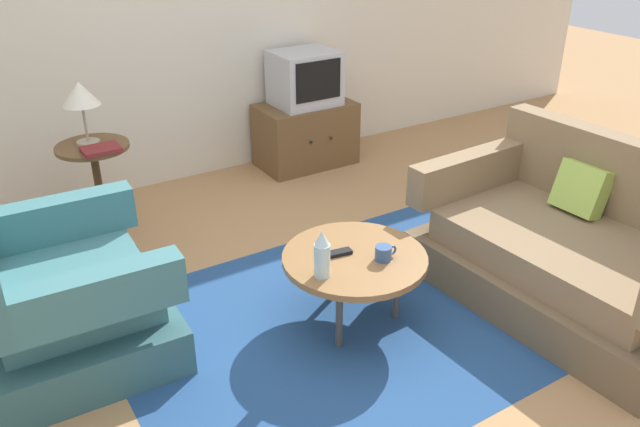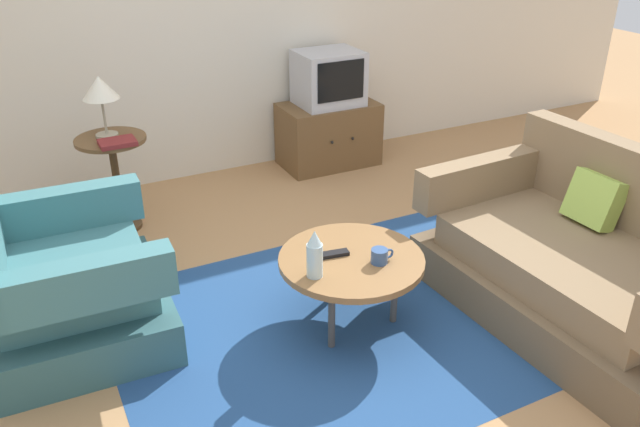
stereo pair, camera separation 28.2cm
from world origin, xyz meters
name	(u,v)px [view 2 (the right image)]	position (x,y,z in m)	size (l,w,h in m)	color
ground_plane	(331,317)	(0.00, 0.00, 0.00)	(16.00, 16.00, 0.00)	#AD7F51
back_wall	(188,0)	(0.00, 2.28, 1.35)	(9.00, 0.12, 2.70)	beige
area_rug	(350,321)	(0.07, -0.08, 0.00)	(2.44, 1.82, 0.00)	navy
armchair	(64,286)	(-1.27, 0.46, 0.30)	(0.89, 1.00, 0.89)	#325C60
couch	(581,264)	(1.22, -0.54, 0.29)	(1.04, 1.61, 0.87)	brown
coffee_table	(351,262)	(0.07, -0.08, 0.37)	(0.75, 0.75, 0.40)	olive
side_table	(114,165)	(-0.79, 1.56, 0.46)	(0.45, 0.45, 0.65)	brown
tv_stand	(328,134)	(1.00, 1.95, 0.26)	(0.78, 0.49, 0.52)	brown
television	(329,78)	(1.00, 1.95, 0.73)	(0.50, 0.42, 0.43)	#B7B7BC
table_lamp	(100,90)	(-0.80, 1.59, 0.96)	(0.23, 0.23, 0.40)	#9E937A
vase	(315,255)	(-0.17, -0.16, 0.52)	(0.08, 0.08, 0.25)	silver
mug	(380,256)	(0.17, -0.19, 0.44)	(0.13, 0.09, 0.08)	#335184
tv_remote_dark	(332,254)	(-0.01, -0.03, 0.41)	(0.18, 0.08, 0.02)	black
book	(117,142)	(-0.77, 1.42, 0.67)	(0.23, 0.17, 0.03)	maroon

